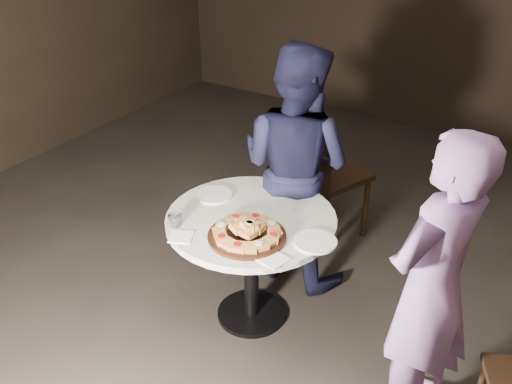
% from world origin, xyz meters
% --- Properties ---
extents(floor, '(7.00, 7.00, 0.00)m').
position_xyz_m(floor, '(0.00, 0.00, 0.00)').
color(floor, black).
rests_on(floor, ground).
extents(table, '(1.02, 1.02, 0.70)m').
position_xyz_m(table, '(-0.08, 0.13, 0.57)').
color(table, black).
rests_on(table, ground).
extents(serving_board, '(0.45, 0.45, 0.02)m').
position_xyz_m(serving_board, '(0.01, -0.05, 0.71)').
color(serving_board, black).
rests_on(serving_board, table).
extents(focaccia_pile, '(0.36, 0.37, 0.10)m').
position_xyz_m(focaccia_pile, '(0.01, -0.05, 0.75)').
color(focaccia_pile, '#AC7E42').
rests_on(focaccia_pile, serving_board).
extents(plate_left, '(0.27, 0.27, 0.01)m').
position_xyz_m(plate_left, '(-0.39, 0.21, 0.71)').
color(plate_left, white).
rests_on(plate_left, table).
extents(plate_right, '(0.23, 0.23, 0.01)m').
position_xyz_m(plate_right, '(0.33, 0.10, 0.71)').
color(plate_right, white).
rests_on(plate_right, table).
extents(water_glass, '(0.10, 0.10, 0.07)m').
position_xyz_m(water_glass, '(-0.37, -0.16, 0.74)').
color(water_glass, silver).
rests_on(water_glass, table).
extents(napkin_near, '(0.16, 0.16, 0.01)m').
position_xyz_m(napkin_near, '(-0.28, -0.23, 0.71)').
color(napkin_near, white).
rests_on(napkin_near, table).
extents(napkin_far, '(0.15, 0.15, 0.01)m').
position_xyz_m(napkin_far, '(0.22, -0.14, 0.71)').
color(napkin_far, white).
rests_on(napkin_far, table).
extents(chair_far, '(0.60, 0.61, 0.98)m').
position_xyz_m(chair_far, '(-0.15, 1.10, 0.56)').
color(chair_far, black).
rests_on(chair_far, ground).
extents(diner_navy, '(0.79, 0.64, 1.54)m').
position_xyz_m(diner_navy, '(-0.11, 0.68, 0.77)').
color(diner_navy, black).
rests_on(diner_navy, ground).
extents(diner_teal, '(0.54, 0.64, 1.51)m').
position_xyz_m(diner_teal, '(0.95, 0.00, 0.75)').
color(diner_teal, '#8469AA').
rests_on(diner_teal, ground).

